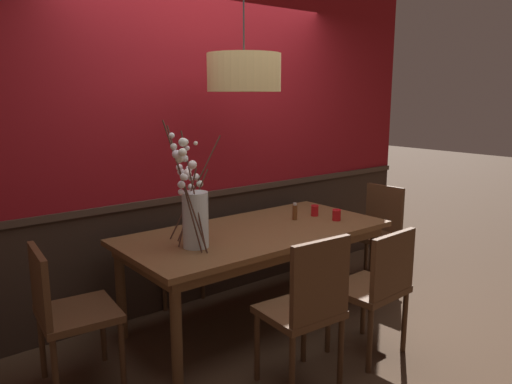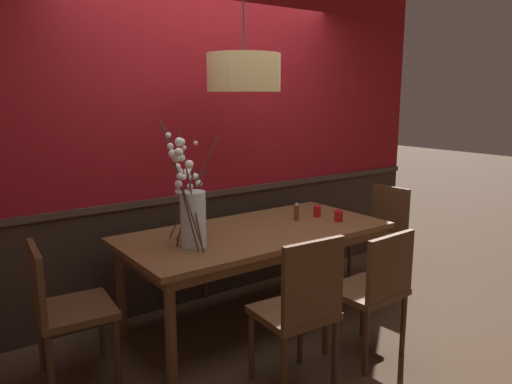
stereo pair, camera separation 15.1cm
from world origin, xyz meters
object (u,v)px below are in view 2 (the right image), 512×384
object	(u,v)px
chair_head_west_end	(62,305)
pendant_lamp	(244,73)
chair_far_side_right	(221,228)
vase_with_blossoms	(192,213)
dining_table	(256,240)
condiment_bottle	(297,212)
chair_near_side_right	(375,286)
candle_holder_nearer_edge	(339,216)
chair_head_east_end	(382,229)
candle_holder_nearer_center	(317,211)
chair_far_side_left	(170,239)
chair_near_side_left	(301,306)

from	to	relation	value
chair_head_west_end	pendant_lamp	xyz separation A→B (m)	(1.34, 0.01, 1.38)
chair_far_side_right	vase_with_blossoms	world-z (taller)	vase_with_blossoms
dining_table	condiment_bottle	world-z (taller)	condiment_bottle
dining_table	chair_near_side_right	size ratio (longest dim) A/B	2.30
candle_holder_nearer_edge	condiment_bottle	distance (m)	0.34
chair_head_east_end	candle_holder_nearer_center	world-z (taller)	chair_head_east_end
chair_near_side_right	candle_holder_nearer_edge	world-z (taller)	chair_near_side_right
chair_near_side_right	vase_with_blossoms	bearing A→B (deg)	136.48
candle_holder_nearer_center	pendant_lamp	world-z (taller)	pendant_lamp
chair_head_west_end	candle_holder_nearer_edge	world-z (taller)	chair_head_west_end
vase_with_blossoms	chair_far_side_left	bearing A→B (deg)	72.53
dining_table	pendant_lamp	xyz separation A→B (m)	(-0.09, 0.02, 1.23)
chair_near_side_left	pendant_lamp	xyz separation A→B (m)	(0.24, 0.91, 1.35)
chair_head_east_end	chair_head_west_end	distance (m)	2.88
chair_head_west_end	chair_far_side_right	bearing A→B (deg)	28.03
chair_far_side_left	pendant_lamp	bearing A→B (deg)	-77.08
condiment_bottle	candle_holder_nearer_center	bearing A→B (deg)	-2.78
condiment_bottle	pendant_lamp	world-z (taller)	pendant_lamp
chair_head_east_end	chair_far_side_right	bearing A→B (deg)	141.86
dining_table	chair_head_west_end	world-z (taller)	chair_head_west_end
chair_near_side_left	pendant_lamp	world-z (taller)	pendant_lamp
chair_far_side_left	chair_near_side_left	bearing A→B (deg)	-91.45
chair_near_side_left	candle_holder_nearer_edge	world-z (taller)	chair_near_side_left
candle_holder_nearer_edge	chair_far_side_left	bearing A→B (deg)	132.25
chair_far_side_right	pendant_lamp	size ratio (longest dim) A/B	0.84
chair_near_side_left	chair_head_west_end	bearing A→B (deg)	140.64
chair_near_side_right	chair_near_side_left	size ratio (longest dim) A/B	0.92
pendant_lamp	chair_far_side_left	bearing A→B (deg)	102.92
candle_holder_nearer_edge	chair_near_side_right	bearing A→B (deg)	-118.51
chair_near_side_right	condiment_bottle	bearing A→B (deg)	81.51
chair_near_side_right	dining_table	bearing A→B (deg)	108.22
candle_holder_nearer_edge	condiment_bottle	xyz separation A→B (m)	(-0.25, 0.23, 0.02)
candle_holder_nearer_center	candle_holder_nearer_edge	bearing A→B (deg)	-82.62
chair_far_side_left	condiment_bottle	xyz separation A→B (m)	(0.72, -0.84, 0.30)
chair_near_side_left	candle_holder_nearer_edge	size ratio (longest dim) A/B	10.59
chair_far_side_right	condiment_bottle	size ratio (longest dim) A/B	6.35
chair_head_east_end	chair_near_side_right	distance (m)	1.45
chair_far_side_right	pendant_lamp	xyz separation A→B (m)	(-0.35, -0.89, 1.39)
vase_with_blossoms	chair_near_side_left	bearing A→B (deg)	-72.84
vase_with_blossoms	chair_head_west_end	bearing A→B (deg)	174.54
chair_head_east_end	condiment_bottle	bearing A→B (deg)	176.62
vase_with_blossoms	candle_holder_nearer_center	bearing A→B (deg)	4.45
chair_far_side_right	chair_head_west_end	world-z (taller)	chair_far_side_right
chair_near_side_right	candle_holder_nearer_edge	size ratio (longest dim) A/B	9.78
chair_far_side_right	chair_near_side_right	size ratio (longest dim) A/B	1.01
chair_head_east_end	chair_near_side_left	size ratio (longest dim) A/B	0.94
chair_head_east_end	chair_far_side_right	xyz separation A→B (m)	(-1.19, 0.93, 0.00)
candle_holder_nearer_edge	chair_far_side_right	bearing A→B (deg)	111.01
dining_table	condiment_bottle	xyz separation A→B (m)	(0.44, 0.04, 0.14)
candle_holder_nearer_edge	vase_with_blossoms	bearing A→B (deg)	174.51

